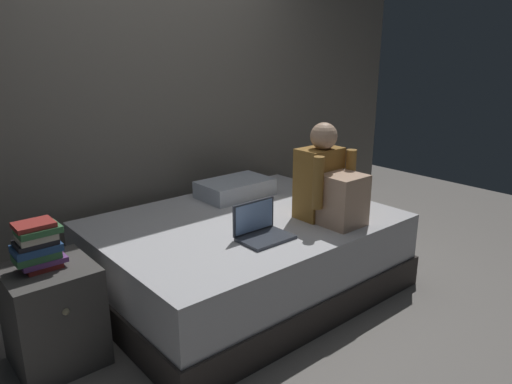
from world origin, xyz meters
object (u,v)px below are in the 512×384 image
Objects in this scene: nightstand at (54,315)px; laptop at (261,229)px; book_stack at (38,246)px; pillow at (235,188)px; person_sitting at (329,184)px; bed at (245,255)px.

laptop is at bearing -17.24° from nightstand.
nightstand is at bearing -30.73° from book_stack.
nightstand is 1.00× the size of pillow.
book_stack reaches higher than laptop.
person_sitting is 1.17× the size of pillow.
bed is 3.56× the size of nightstand.
pillow is at bearing 99.99° from person_sitting.
laptop is (1.16, -0.36, 0.31)m from nightstand.
person_sitting is 2.05× the size of laptop.
bed is 8.01× the size of book_stack.
person_sitting reaches higher than laptop.
book_stack is at bearing 149.27° from nightstand.
person_sitting is at bearing -80.01° from pillow.
laptop is at bearing -113.45° from bed.
book_stack reaches higher than pillow.
book_stack is at bearing 178.09° from bed.
book_stack reaches higher than bed.
laptop is 1.24m from book_stack.
nightstand is (-1.30, 0.03, 0.02)m from bed.
person_sitting is at bearing -13.64° from book_stack.
book_stack is (-1.59, -0.41, 0.09)m from pillow.
person_sitting is at bearing -13.35° from nightstand.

